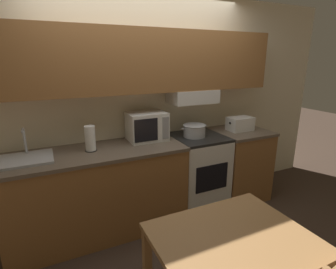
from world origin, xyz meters
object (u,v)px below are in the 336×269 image
(sink_basin, at_px, (26,158))
(paper_towel_roll, at_px, (90,139))
(dining_table, at_px, (233,251))
(toaster, at_px, (240,124))
(microwave, at_px, (147,126))
(stove_range, at_px, (197,171))
(cooking_pot, at_px, (194,130))

(sink_basin, xyz_separation_m, paper_towel_roll, (0.58, 0.02, 0.11))
(dining_table, bearing_deg, toaster, 49.40)
(paper_towel_roll, distance_m, dining_table, 1.67)
(toaster, bearing_deg, microwave, 174.24)
(stove_range, relative_size, toaster, 2.85)
(cooking_pot, xyz_separation_m, toaster, (0.68, -0.01, 0.01))
(microwave, bearing_deg, paper_towel_roll, -170.57)
(sink_basin, xyz_separation_m, dining_table, (1.21, -1.46, -0.32))
(sink_basin, relative_size, paper_towel_roll, 1.77)
(toaster, relative_size, paper_towel_roll, 1.27)
(toaster, relative_size, dining_table, 0.33)
(microwave, bearing_deg, sink_basin, -174.15)
(toaster, xyz_separation_m, dining_table, (-1.25, -1.46, -0.39))
(microwave, height_order, dining_table, microwave)
(stove_range, bearing_deg, paper_towel_roll, 179.45)
(sink_basin, bearing_deg, dining_table, -50.51)
(microwave, relative_size, paper_towel_roll, 1.65)
(toaster, relative_size, sink_basin, 0.72)
(sink_basin, height_order, dining_table, sink_basin)
(paper_towel_roll, relative_size, dining_table, 0.26)
(microwave, relative_size, toaster, 1.30)
(microwave, bearing_deg, dining_table, -90.70)
(toaster, height_order, paper_towel_roll, paper_towel_roll)
(stove_range, bearing_deg, dining_table, -113.23)
(cooking_pot, bearing_deg, microwave, 167.95)
(stove_range, bearing_deg, cooking_pot, 179.18)
(stove_range, distance_m, paper_towel_roll, 1.39)
(stove_range, bearing_deg, sink_basin, -179.80)
(cooking_pot, xyz_separation_m, sink_basin, (-1.78, -0.01, -0.06))
(toaster, xyz_separation_m, sink_basin, (-2.46, -0.00, -0.07))
(cooking_pot, xyz_separation_m, microwave, (-0.56, 0.12, 0.08))
(sink_basin, bearing_deg, paper_towel_roll, 1.82)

